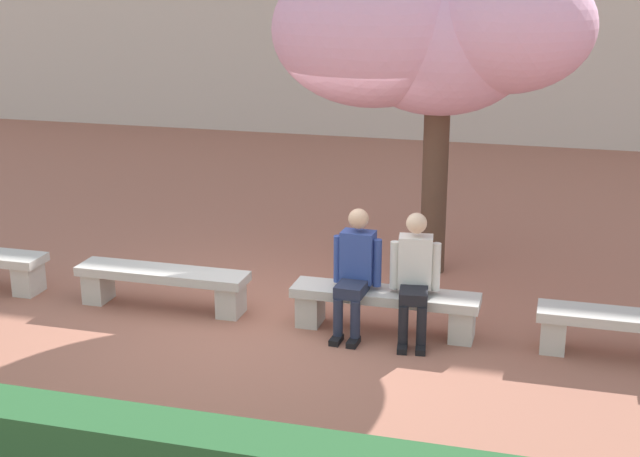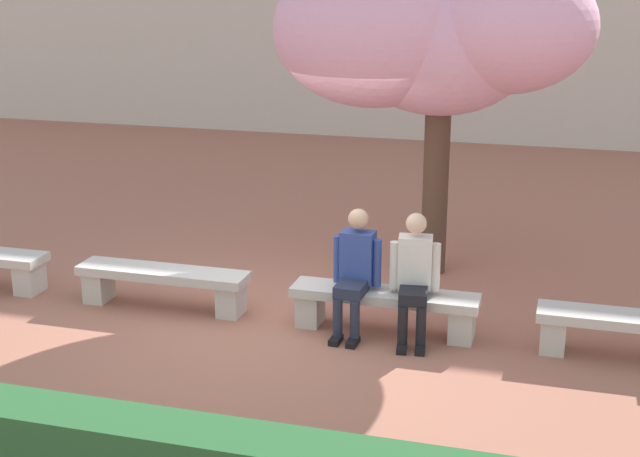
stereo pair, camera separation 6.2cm
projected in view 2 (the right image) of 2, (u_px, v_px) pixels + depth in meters
ground_plane at (270, 319)px, 9.59m from camera, size 100.00×100.00×0.00m
stone_bench_near_west at (163, 281)px, 9.83m from camera, size 1.94×0.42×0.45m
stone_bench_center at (385, 304)px, 9.17m from camera, size 1.94×0.42×0.45m
stone_bench_near_east at (640, 330)px, 8.52m from camera, size 1.94×0.42×0.45m
person_seated_left at (355, 267)px, 9.09m from camera, size 0.51×0.69×1.29m
person_seated_right at (414, 272)px, 8.93m from camera, size 0.51×0.72×1.29m
cherry_tree_main at (430, 34)px, 10.19m from camera, size 3.68×2.40×3.83m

